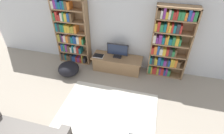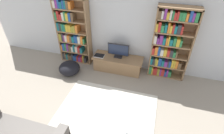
# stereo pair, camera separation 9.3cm
# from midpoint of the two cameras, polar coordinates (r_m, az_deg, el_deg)

# --- Properties ---
(wall_back) EXTENTS (8.80, 0.06, 2.60)m
(wall_back) POSITION_cam_midpoint_polar(r_m,az_deg,el_deg) (5.04, 4.59, 13.11)
(wall_back) COLOR silver
(wall_back) RESTS_ON ground_plane
(bookshelf_left) EXTENTS (1.01, 0.30, 2.04)m
(bookshelf_left) POSITION_cam_midpoint_polar(r_m,az_deg,el_deg) (5.51, -12.34, 10.92)
(bookshelf_left) COLOR #93704C
(bookshelf_left) RESTS_ON ground_plane
(bookshelf_right) EXTENTS (1.01, 0.30, 2.04)m
(bookshelf_right) POSITION_cam_midpoint_polar(r_m,az_deg,el_deg) (4.93, 18.79, 7.01)
(bookshelf_right) COLOR #93704C
(bookshelf_right) RESTS_ON ground_plane
(tv_stand) EXTENTS (1.49, 0.54, 0.44)m
(tv_stand) POSITION_cam_midpoint_polar(r_m,az_deg,el_deg) (5.31, 2.39, 1.15)
(tv_stand) COLOR #8E6B47
(tv_stand) RESTS_ON ground_plane
(television) EXTENTS (0.62, 0.16, 0.43)m
(television) POSITION_cam_midpoint_polar(r_m,az_deg,el_deg) (5.09, 2.59, 5.42)
(television) COLOR black
(television) RESTS_ON tv_stand
(laptop) EXTENTS (0.31, 0.22, 0.03)m
(laptop) POSITION_cam_midpoint_polar(r_m,az_deg,el_deg) (5.25, -3.69, 3.72)
(laptop) COLOR silver
(laptop) RESTS_ON tv_stand
(area_rug) EXTENTS (2.25, 1.67, 0.02)m
(area_rug) POSITION_cam_midpoint_polar(r_m,az_deg,el_deg) (4.25, -1.10, -14.29)
(area_rug) COLOR beige
(area_rug) RESTS_ON ground_plane
(beanbag_ottoman) EXTENTS (0.61, 0.61, 0.39)m
(beanbag_ottoman) POSITION_cam_midpoint_polar(r_m,az_deg,el_deg) (5.30, -13.24, -0.39)
(beanbag_ottoman) COLOR black
(beanbag_ottoman) RESTS_ON ground_plane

